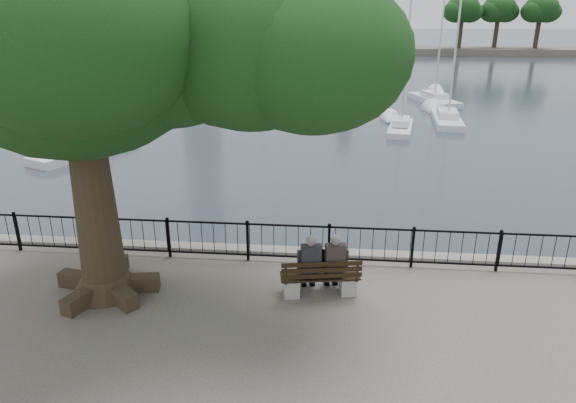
# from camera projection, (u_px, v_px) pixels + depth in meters

# --- Properties ---
(harbor) EXTENTS (260.00, 260.00, 1.20)m
(harbor) POSITION_uv_depth(u_px,v_px,m) (290.00, 270.00, 13.38)
(harbor) COLOR slate
(harbor) RESTS_ON ground
(railing) EXTENTS (22.06, 0.06, 1.00)m
(railing) POSITION_uv_depth(u_px,v_px,m) (288.00, 241.00, 12.54)
(railing) COLOR black
(railing) RESTS_ON ground
(bench) EXTENTS (1.78, 0.80, 0.91)m
(bench) POSITION_uv_depth(u_px,v_px,m) (320.00, 282.00, 11.17)
(bench) COLOR gray
(bench) RESTS_ON ground
(person_left) EXTENTS (0.48, 0.76, 1.44)m
(person_left) POSITION_uv_depth(u_px,v_px,m) (310.00, 266.00, 11.13)
(person_left) COLOR black
(person_left) RESTS_ON ground
(person_right) EXTENTS (0.48, 0.76, 1.44)m
(person_right) POSITION_uv_depth(u_px,v_px,m) (334.00, 265.00, 11.16)
(person_right) COLOR black
(person_right) RESTS_ON ground
(tree) EXTENTS (10.26, 7.16, 8.37)m
(tree) POSITION_uv_depth(u_px,v_px,m) (114.00, 30.00, 9.51)
(tree) COLOR black
(tree) RESTS_ON ground
(lion_monument) EXTENTS (6.10, 6.10, 8.98)m
(lion_monument) POSITION_uv_depth(u_px,v_px,m) (347.00, 54.00, 56.33)
(lion_monument) COLOR slate
(lion_monument) RESTS_ON ground
(sailboat_a) EXTENTS (3.77, 5.89, 11.01)m
(sailboat_a) POSITION_uv_depth(u_px,v_px,m) (85.00, 149.00, 25.78)
(sailboat_a) COLOR white
(sailboat_a) RESTS_ON ground
(sailboat_c) EXTENTS (2.04, 4.80, 9.48)m
(sailboat_c) POSITION_uv_depth(u_px,v_px,m) (401.00, 126.00, 30.76)
(sailboat_c) COLOR white
(sailboat_c) RESTS_ON ground
(sailboat_d) EXTENTS (2.10, 5.87, 10.56)m
(sailboat_d) POSITION_uv_depth(u_px,v_px,m) (447.00, 118.00, 33.00)
(sailboat_d) COLOR white
(sailboat_d) RESTS_ON ground
(sailboat_f) EXTENTS (1.63, 5.19, 11.07)m
(sailboat_f) POSITION_uv_depth(u_px,v_px,m) (360.00, 91.00, 43.70)
(sailboat_f) COLOR white
(sailboat_f) RESTS_ON ground
(sailboat_g) EXTENTS (3.46, 6.18, 11.46)m
(sailboat_g) POSITION_uv_depth(u_px,v_px,m) (434.00, 99.00, 40.13)
(sailboat_g) COLOR white
(sailboat_g) RESTS_ON ground
(sailboat_h) EXTENTS (3.70, 5.73, 12.76)m
(sailboat_h) POSITION_uv_depth(u_px,v_px,m) (263.00, 81.00, 49.74)
(sailboat_h) COLOR white
(sailboat_h) RESTS_ON ground
(far_shore) EXTENTS (30.00, 8.60, 9.18)m
(far_shore) POSITION_uv_depth(u_px,v_px,m) (494.00, 29.00, 81.15)
(far_shore) COLOR #534E46
(far_shore) RESTS_ON ground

